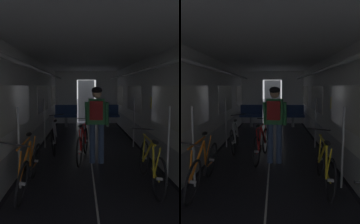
# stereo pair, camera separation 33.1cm
# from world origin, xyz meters

# --- Properties ---
(train_car_shell) EXTENTS (3.14, 12.34, 2.57)m
(train_car_shell) POSITION_xyz_m (-0.00, 3.60, 1.70)
(train_car_shell) COLOR black
(train_car_shell) RESTS_ON ground
(bench_seat_far_left) EXTENTS (0.98, 0.51, 0.95)m
(bench_seat_far_left) POSITION_xyz_m (-0.90, 8.07, 0.57)
(bench_seat_far_left) COLOR gray
(bench_seat_far_left) RESTS_ON ground
(bench_seat_far_right) EXTENTS (0.98, 0.51, 0.95)m
(bench_seat_far_right) POSITION_xyz_m (0.90, 8.07, 0.57)
(bench_seat_far_right) COLOR gray
(bench_seat_far_right) RESTS_ON ground
(bicycle_silver) EXTENTS (0.44, 1.69, 0.95)m
(bicycle_silver) POSITION_xyz_m (-0.97, 4.38, 0.38)
(bicycle_silver) COLOR black
(bicycle_silver) RESTS_ON ground
(bicycle_yellow) EXTENTS (0.44, 1.69, 0.95)m
(bicycle_yellow) POSITION_xyz_m (0.98, 2.12, 0.38)
(bicycle_yellow) COLOR black
(bicycle_yellow) RESTS_ON ground
(bicycle_orange) EXTENTS (0.44, 1.69, 0.96)m
(bicycle_orange) POSITION_xyz_m (-1.09, 2.04, 0.38)
(bicycle_orange) COLOR black
(bicycle_orange) RESTS_ON ground
(person_cyclist_aisle) EXTENTS (0.55, 0.42, 1.73)m
(person_cyclist_aisle) POSITION_xyz_m (0.12, 3.33, 1.07)
(person_cyclist_aisle) COLOR #384C75
(person_cyclist_aisle) RESTS_ON ground
(bicycle_red_in_aisle) EXTENTS (0.45, 1.68, 0.94)m
(bicycle_red_in_aisle) POSITION_xyz_m (-0.20, 3.59, 0.38)
(bicycle_red_in_aisle) COLOR black
(bicycle_red_in_aisle) RESTS_ON ground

